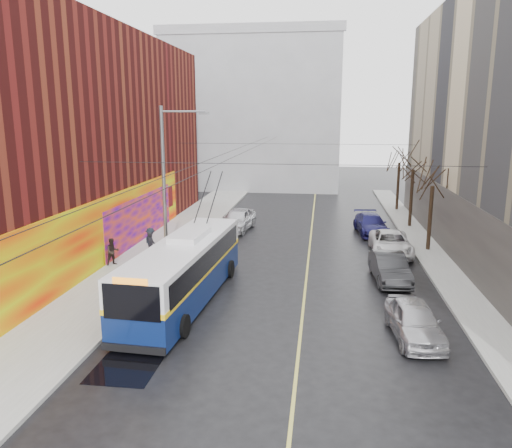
{
  "coord_description": "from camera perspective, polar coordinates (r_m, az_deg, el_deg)",
  "views": [
    {
      "loc": [
        2.17,
        -15.9,
        8.5
      ],
      "look_at": [
        -1.05,
        8.4,
        3.15
      ],
      "focal_mm": 35.0,
      "sensor_mm": 36.0,
      "label": 1
    }
  ],
  "objects": [
    {
      "name": "following_car",
      "position": [
        37.58,
        -2.12,
        0.53
      ],
      "size": [
        2.58,
        5.09,
        1.66
      ],
      "primitive_type": "imported",
      "rotation": [
        0.0,
        0.0,
        -0.13
      ],
      "color": "silver",
      "rests_on": "ground"
    },
    {
      "name": "tree_far",
      "position": [
        46.53,
        16.12,
        7.7
      ],
      "size": [
        3.2,
        3.2,
        6.57
      ],
      "color": "black",
      "rests_on": "ground"
    },
    {
      "name": "parked_car_a",
      "position": [
        20.59,
        17.65,
        -10.48
      ],
      "size": [
        2.08,
        4.38,
        1.44
      ],
      "primitive_type": "imported",
      "rotation": [
        0.0,
        0.0,
        0.09
      ],
      "color": "#B6B6BB",
      "rests_on": "ground"
    },
    {
      "name": "building_far",
      "position": [
        61.44,
        -0.09,
        12.79
      ],
      "size": [
        20.5,
        12.1,
        18.0
      ],
      "color": "gray",
      "rests_on": "ground"
    },
    {
      "name": "parked_car_c",
      "position": [
        32.14,
        15.13,
        -2.14
      ],
      "size": [
        2.45,
        5.19,
        1.43
      ],
      "primitive_type": "imported",
      "rotation": [
        0.0,
        0.0,
        -0.01
      ],
      "color": "silver",
      "rests_on": "ground"
    },
    {
      "name": "lane_line",
      "position": [
        31.09,
        6.05,
        -3.62
      ],
      "size": [
        0.12,
        50.0,
        0.01
      ],
      "primitive_type": "cube",
      "color": "#BFB74C",
      "rests_on": "ground"
    },
    {
      "name": "catenary_wires",
      "position": [
        31.11,
        -1.18,
        8.16
      ],
      "size": [
        18.0,
        60.0,
        0.22
      ],
      "color": "black"
    },
    {
      "name": "pigeons_flying",
      "position": [
        26.44,
        -2.41,
        8.82
      ],
      "size": [
        2.26,
        4.23,
        0.68
      ],
      "color": "slate"
    },
    {
      "name": "tree_near",
      "position": [
        32.81,
        19.62,
        5.44
      ],
      "size": [
        3.2,
        3.2,
        6.4
      ],
      "color": "black",
      "rests_on": "ground"
    },
    {
      "name": "puddle",
      "position": [
        18.68,
        -14.22,
        -15.13
      ],
      "size": [
        2.17,
        3.18,
        0.01
      ],
      "primitive_type": "cube",
      "color": "black",
      "rests_on": "ground"
    },
    {
      "name": "parked_car_d",
      "position": [
        37.41,
        13.0,
        -0.02
      ],
      "size": [
        2.55,
        5.1,
        1.42
      ],
      "primitive_type": "imported",
      "rotation": [
        0.0,
        0.0,
        0.12
      ],
      "color": "navy",
      "rests_on": "ground"
    },
    {
      "name": "parked_car_b",
      "position": [
        26.96,
        15.02,
        -4.85
      ],
      "size": [
        1.87,
        4.57,
        1.47
      ],
      "primitive_type": "imported",
      "rotation": [
        0.0,
        0.0,
        0.07
      ],
      "color": "#252527",
      "rests_on": "ground"
    },
    {
      "name": "sidewalk_left",
      "position": [
        30.87,
        -12.02,
        -3.8
      ],
      "size": [
        4.0,
        60.0,
        0.15
      ],
      "primitive_type": "cube",
      "color": "gray",
      "rests_on": "ground"
    },
    {
      "name": "pedestrian_c",
      "position": [
        31.47,
        -11.95,
        -1.85
      ],
      "size": [
        1.17,
        1.1,
        1.59
      ],
      "primitive_type": "imported",
      "rotation": [
        0.0,
        0.0,
        2.47
      ],
      "color": "black",
      "rests_on": "sidewalk_left"
    },
    {
      "name": "streetlight_pole",
      "position": [
        27.44,
        -10.17,
        4.47
      ],
      "size": [
        2.65,
        0.6,
        9.0
      ],
      "color": "slate",
      "rests_on": "ground"
    },
    {
      "name": "ground",
      "position": [
        18.16,
        -0.19,
        -15.59
      ],
      "size": [
        140.0,
        140.0,
        0.0
      ],
      "primitive_type": "plane",
      "color": "black",
      "rests_on": "ground"
    },
    {
      "name": "tree_mid",
      "position": [
        39.63,
        17.59,
        7.04
      ],
      "size": [
        3.2,
        3.2,
        6.68
      ],
      "color": "black",
      "rests_on": "ground"
    },
    {
      "name": "pedestrian_a",
      "position": [
        30.06,
        -11.9,
        -2.45
      ],
      "size": [
        0.4,
        0.61,
        1.65
      ],
      "primitive_type": "imported",
      "rotation": [
        0.0,
        0.0,
        1.58
      ],
      "color": "black",
      "rests_on": "sidewalk_left"
    },
    {
      "name": "pedestrian_b",
      "position": [
        29.49,
        -16.06,
        -3.06
      ],
      "size": [
        0.95,
        0.95,
        1.56
      ],
      "primitive_type": "imported",
      "rotation": [
        0.0,
        0.0,
        0.77
      ],
      "color": "black",
      "rests_on": "sidewalk_left"
    },
    {
      "name": "building_left",
      "position": [
        35.01,
        -23.99,
        8.8
      ],
      "size": [
        12.11,
        36.0,
        14.0
      ],
      "color": "#501110",
      "rests_on": "ground"
    },
    {
      "name": "trolleybus",
      "position": [
        23.35,
        -8.17,
        -5.21
      ],
      "size": [
        3.23,
        11.66,
        5.47
      ],
      "rotation": [
        0.0,
        0.0,
        -0.06
      ],
      "color": "#0A194B",
      "rests_on": "ground"
    },
    {
      "name": "sidewalk_right",
      "position": [
        29.94,
        20.49,
        -4.84
      ],
      "size": [
        2.0,
        60.0,
        0.15
      ],
      "primitive_type": "cube",
      "color": "gray",
      "rests_on": "ground"
    }
  ]
}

